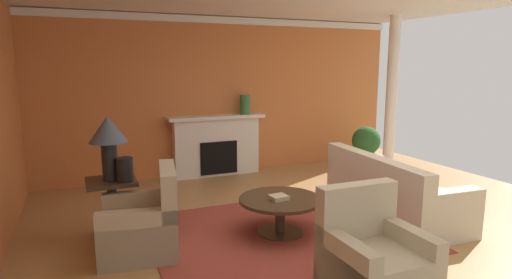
{
  "coord_description": "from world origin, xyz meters",
  "views": [
    {
      "loc": [
        -2.53,
        -4.18,
        2.03
      ],
      "look_at": [
        -0.23,
        1.16,
        1.0
      ],
      "focal_mm": 29.63,
      "sensor_mm": 36.0,
      "label": 1
    }
  ],
  "objects": [
    {
      "name": "ground_plane",
      "position": [
        0.0,
        0.0,
        0.0
      ],
      "size": [
        8.62,
        8.62,
        0.0
      ],
      "primitive_type": "plane",
      "color": "tan"
    },
    {
      "name": "wall_fireplace",
      "position": [
        0.0,
        3.37,
        1.45
      ],
      "size": [
        7.23,
        0.12,
        2.9
      ],
      "primitive_type": "cube",
      "color": "#CC723D",
      "rests_on": "ground_plane"
    },
    {
      "name": "crown_moulding",
      "position": [
        0.0,
        3.29,
        2.82
      ],
      "size": [
        7.23,
        0.08,
        0.12
      ],
      "primitive_type": "cube",
      "color": "white"
    },
    {
      "name": "area_rug",
      "position": [
        -0.33,
        0.18,
        0.01
      ],
      "size": [
        3.08,
        2.52,
        0.01
      ],
      "primitive_type": "cube",
      "color": "#993D33",
      "rests_on": "ground_plane"
    },
    {
      "name": "fireplace",
      "position": [
        -0.16,
        3.16,
        0.53
      ],
      "size": [
        1.8,
        0.35,
        1.12
      ],
      "color": "white",
      "rests_on": "ground_plane"
    },
    {
      "name": "sofa",
      "position": [
        1.33,
        0.15,
        0.3
      ],
      "size": [
        1.04,
        2.16,
        0.85
      ],
      "color": "beige",
      "rests_on": "ground_plane"
    },
    {
      "name": "armchair_near_window",
      "position": [
        -1.94,
        0.28,
        0.31
      ],
      "size": [
        0.92,
        0.92,
        0.95
      ],
      "color": "#C1B293",
      "rests_on": "ground_plane"
    },
    {
      "name": "armchair_facing_fireplace",
      "position": [
        -0.19,
        -1.38,
        0.31
      ],
      "size": [
        0.81,
        0.81,
        0.95
      ],
      "color": "#C1B293",
      "rests_on": "ground_plane"
    },
    {
      "name": "coffee_table",
      "position": [
        -0.33,
        0.18,
        0.34
      ],
      "size": [
        1.0,
        1.0,
        0.45
      ],
      "color": "#3D2D1E",
      "rests_on": "ground_plane"
    },
    {
      "name": "side_table",
      "position": [
        -2.2,
        0.89,
        0.4
      ],
      "size": [
        0.56,
        0.56,
        0.7
      ],
      "color": "#3D2D1E",
      "rests_on": "ground_plane"
    },
    {
      "name": "table_lamp",
      "position": [
        -2.2,
        0.89,
        1.22
      ],
      "size": [
        0.44,
        0.44,
        0.75
      ],
      "color": "black",
      "rests_on": "side_table"
    },
    {
      "name": "vase_mantel_right",
      "position": [
        0.39,
        3.11,
        1.3
      ],
      "size": [
        0.18,
        0.18,
        0.36
      ],
      "primitive_type": "cylinder",
      "color": "#33703D",
      "rests_on": "fireplace"
    },
    {
      "name": "vase_on_side_table",
      "position": [
        -2.05,
        0.77,
        0.84
      ],
      "size": [
        0.19,
        0.19,
        0.28
      ],
      "primitive_type": "cylinder",
      "color": "black",
      "rests_on": "side_table"
    },
    {
      "name": "book_red_cover",
      "position": [
        -0.38,
        0.14,
        0.48
      ],
      "size": [
        0.22,
        0.2,
        0.05
      ],
      "primitive_type": "cube",
      "rotation": [
        0.0,
        0.0,
        0.09
      ],
      "color": "tan",
      "rests_on": "coffee_table"
    },
    {
      "name": "potted_plant",
      "position": [
        2.73,
        2.51,
        0.49
      ],
      "size": [
        0.56,
        0.56,
        0.83
      ],
      "color": "#333333",
      "rests_on": "ground_plane"
    },
    {
      "name": "column_white",
      "position": [
        2.84,
        1.97,
        1.45
      ],
      "size": [
        0.2,
        0.2,
        2.9
      ],
      "primitive_type": "cylinder",
      "color": "white",
      "rests_on": "ground_plane"
    }
  ]
}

